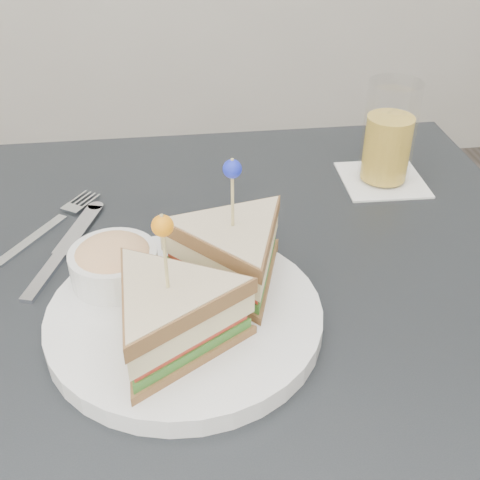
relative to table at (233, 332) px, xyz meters
name	(u,v)px	position (x,y,z in m)	size (l,w,h in m)	color
table	(233,332)	(0.00, 0.00, 0.00)	(0.80, 0.80, 0.75)	black
plate_meal	(190,288)	(-0.05, -0.06, 0.12)	(0.31, 0.30, 0.16)	white
cutlery_fork	(54,223)	(-0.21, 0.15, 0.08)	(0.12, 0.16, 0.01)	silver
cutlery_knife	(63,251)	(-0.20, 0.08, 0.08)	(0.08, 0.20, 0.01)	silver
drink_set	(388,139)	(0.24, 0.21, 0.14)	(0.12, 0.12, 0.15)	white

